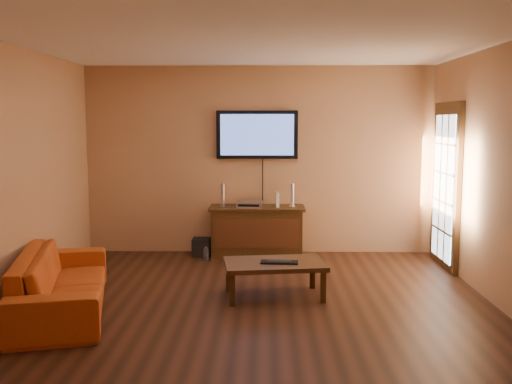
{
  "coord_description": "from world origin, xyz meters",
  "views": [
    {
      "loc": [
        0.1,
        -5.74,
        1.92
      ],
      "look_at": [
        -0.01,
        0.8,
        1.1
      ],
      "focal_mm": 40.0,
      "sensor_mm": 36.0,
      "label": 1
    }
  ],
  "objects_px": {
    "speaker_left": "(223,196)",
    "television": "(257,135)",
    "sofa": "(61,272)",
    "av_receiver": "(250,204)",
    "bottle": "(206,254)",
    "keyboard": "(279,262)",
    "game_console": "(277,199)",
    "subwoofer": "(202,247)",
    "media_console": "(257,231)",
    "speaker_right": "(292,196)",
    "coffee_table": "(274,266)"
  },
  "relations": [
    {
      "from": "speaker_left",
      "to": "speaker_right",
      "type": "distance_m",
      "value": 0.98
    },
    {
      "from": "coffee_table",
      "to": "speaker_left",
      "type": "height_order",
      "value": "speaker_left"
    },
    {
      "from": "television",
      "to": "speaker_left",
      "type": "relative_size",
      "value": 3.59
    },
    {
      "from": "media_console",
      "to": "coffee_table",
      "type": "relative_size",
      "value": 1.16
    },
    {
      "from": "media_console",
      "to": "av_receiver",
      "type": "bearing_deg",
      "value": -161.41
    },
    {
      "from": "game_console",
      "to": "keyboard",
      "type": "height_order",
      "value": "game_console"
    },
    {
      "from": "media_console",
      "to": "bottle",
      "type": "xyz_separation_m",
      "value": [
        -0.7,
        -0.3,
        -0.26
      ]
    },
    {
      "from": "subwoofer",
      "to": "sofa",
      "type": "bearing_deg",
      "value": -114.75
    },
    {
      "from": "av_receiver",
      "to": "game_console",
      "type": "distance_m",
      "value": 0.4
    },
    {
      "from": "television",
      "to": "speaker_left",
      "type": "distance_m",
      "value": 1.01
    },
    {
      "from": "game_console",
      "to": "av_receiver",
      "type": "bearing_deg",
      "value": -179.42
    },
    {
      "from": "sofa",
      "to": "game_console",
      "type": "height_order",
      "value": "game_console"
    },
    {
      "from": "bottle",
      "to": "keyboard",
      "type": "relative_size",
      "value": 0.49
    },
    {
      "from": "speaker_right",
      "to": "game_console",
      "type": "relative_size",
      "value": 1.57
    },
    {
      "from": "bottle",
      "to": "subwoofer",
      "type": "bearing_deg",
      "value": 107.3
    },
    {
      "from": "television",
      "to": "sofa",
      "type": "height_order",
      "value": "television"
    },
    {
      "from": "bottle",
      "to": "keyboard",
      "type": "bearing_deg",
      "value": -59.48
    },
    {
      "from": "television",
      "to": "speaker_right",
      "type": "bearing_deg",
      "value": -21.39
    },
    {
      "from": "media_console",
      "to": "television",
      "type": "height_order",
      "value": "television"
    },
    {
      "from": "sofa",
      "to": "speaker_left",
      "type": "height_order",
      "value": "speaker_left"
    },
    {
      "from": "media_console",
      "to": "sofa",
      "type": "bearing_deg",
      "value": -128.79
    },
    {
      "from": "television",
      "to": "sofa",
      "type": "bearing_deg",
      "value": -126.41
    },
    {
      "from": "av_receiver",
      "to": "bottle",
      "type": "height_order",
      "value": "av_receiver"
    },
    {
      "from": "sofa",
      "to": "speaker_left",
      "type": "bearing_deg",
      "value": -45.3
    },
    {
      "from": "coffee_table",
      "to": "subwoofer",
      "type": "xyz_separation_m",
      "value": [
        -1.02,
        1.9,
        -0.22
      ]
    },
    {
      "from": "subwoofer",
      "to": "av_receiver",
      "type": "bearing_deg",
      "value": -1.82
    },
    {
      "from": "media_console",
      "to": "television",
      "type": "relative_size",
      "value": 1.15
    },
    {
      "from": "bottle",
      "to": "speaker_right",
      "type": "bearing_deg",
      "value": 15.02
    },
    {
      "from": "speaker_left",
      "to": "game_console",
      "type": "relative_size",
      "value": 1.56
    },
    {
      "from": "speaker_right",
      "to": "sofa",
      "type": "bearing_deg",
      "value": -135.09
    },
    {
      "from": "television",
      "to": "subwoofer",
      "type": "xyz_separation_m",
      "value": [
        -0.79,
        -0.22,
        -1.59
      ]
    },
    {
      "from": "speaker_left",
      "to": "television",
      "type": "bearing_deg",
      "value": 24.51
    },
    {
      "from": "subwoofer",
      "to": "bottle",
      "type": "bearing_deg",
      "value": -72.01
    },
    {
      "from": "bottle",
      "to": "keyboard",
      "type": "height_order",
      "value": "keyboard"
    },
    {
      "from": "coffee_table",
      "to": "speaker_right",
      "type": "xyz_separation_m",
      "value": [
        0.28,
        1.92,
        0.52
      ]
    },
    {
      "from": "av_receiver",
      "to": "game_console",
      "type": "relative_size",
      "value": 1.66
    },
    {
      "from": "sofa",
      "to": "subwoofer",
      "type": "height_order",
      "value": "sofa"
    },
    {
      "from": "av_receiver",
      "to": "bottle",
      "type": "distance_m",
      "value": 0.93
    },
    {
      "from": "speaker_right",
      "to": "game_console",
      "type": "distance_m",
      "value": 0.22
    },
    {
      "from": "television",
      "to": "coffee_table",
      "type": "distance_m",
      "value": 2.54
    },
    {
      "from": "av_receiver",
      "to": "subwoofer",
      "type": "distance_m",
      "value": 0.93
    },
    {
      "from": "television",
      "to": "speaker_left",
      "type": "xyz_separation_m",
      "value": [
        -0.48,
        -0.22,
        -0.86
      ]
    },
    {
      "from": "speaker_right",
      "to": "av_receiver",
      "type": "height_order",
      "value": "speaker_right"
    },
    {
      "from": "television",
      "to": "bottle",
      "type": "distance_m",
      "value": 1.84
    },
    {
      "from": "speaker_left",
      "to": "bottle",
      "type": "xyz_separation_m",
      "value": [
        -0.22,
        -0.3,
        -0.77
      ]
    },
    {
      "from": "sofa",
      "to": "keyboard",
      "type": "distance_m",
      "value": 2.26
    },
    {
      "from": "speaker_left",
      "to": "bottle",
      "type": "height_order",
      "value": "speaker_left"
    },
    {
      "from": "sofa",
      "to": "subwoofer",
      "type": "distance_m",
      "value": 2.68
    },
    {
      "from": "television",
      "to": "bottle",
      "type": "xyz_separation_m",
      "value": [
        -0.7,
        -0.52,
        -1.63
      ]
    },
    {
      "from": "speaker_right",
      "to": "av_receiver",
      "type": "xyz_separation_m",
      "value": [
        -0.6,
        -0.05,
        -0.11
      ]
    }
  ]
}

